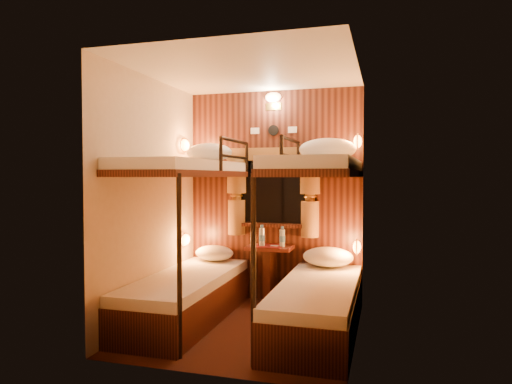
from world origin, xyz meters
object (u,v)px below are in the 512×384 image
(bunk_left, at_px, (187,264))
(bottle_right, at_px, (282,238))
(bunk_right, at_px, (318,271))
(bottle_left, at_px, (262,237))
(table, at_px, (270,267))

(bunk_left, relative_size, bottle_right, 8.45)
(bunk_right, distance_m, bottle_left, 1.06)
(bunk_right, xyz_separation_m, bottle_right, (-0.50, 0.76, 0.19))
(bunk_left, distance_m, bottle_right, 1.12)
(bunk_right, distance_m, bottle_right, 0.93)
(bunk_right, bearing_deg, table, 129.67)
(bunk_left, xyz_separation_m, bunk_right, (1.30, 0.00, 0.00))
(bottle_left, height_order, bottle_right, bottle_left)
(bunk_left, distance_m, bottle_left, 0.96)
(bunk_left, xyz_separation_m, bottle_left, (0.57, 0.75, 0.19))
(bottle_left, bearing_deg, bottle_right, 2.79)
(bunk_left, height_order, bottle_left, bunk_left)
(bottle_right, bearing_deg, bottle_left, -177.21)
(bottle_left, relative_size, bottle_right, 1.04)
(bunk_left, height_order, table, bunk_left)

